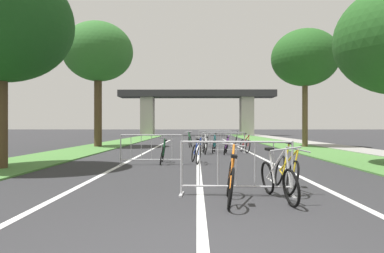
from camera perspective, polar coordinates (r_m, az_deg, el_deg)
The scene contains 26 objects.
grass_verge_left at distance 26.80m, azimuth -12.68°, elevation -2.78°, with size 2.92×56.02×0.05m, color #477A38.
grass_verge_right at distance 26.83m, azimuth 14.51°, elevation -2.77°, with size 2.92×56.02×0.05m, color #477A38.
sidewalk_path_right at distance 27.52m, azimuth 19.52°, elevation -2.67°, with size 2.04×56.02×0.08m, color gray.
lane_stripe_center at distance 19.36m, azimuth 0.97°, elevation -3.91°, with size 0.14×32.41×0.01m, color silver.
lane_stripe_right_lane at distance 19.55m, azimuth 8.81°, elevation -3.87°, with size 0.14×32.41×0.01m, color silver.
lane_stripe_left_lane at distance 19.54m, azimuth -6.87°, elevation -3.87°, with size 0.14×32.41×0.01m, color silver.
overpass_bridge at distance 49.53m, azimuth 0.85°, elevation 3.99°, with size 22.61×3.40×6.55m.
tree_left_pine_near at distance 12.36m, azimuth -29.52°, elevation 14.99°, with size 4.34×4.34×6.38m.
tree_left_maple_mid at distance 23.04m, azimuth -15.55°, elevation 11.92°, with size 4.46×4.46×8.04m.
tree_right_cypress_far at distance 23.02m, azimuth 18.49°, elevation 10.87°, with size 4.23×4.23×7.49m.
crowd_barrier_nearest at distance 6.56m, azimuth 7.46°, elevation -7.07°, with size 2.19×0.57×1.05m.
crowd_barrier_second at distance 11.76m, azimuth -6.84°, elevation -3.94°, with size 2.19×0.55×1.05m.
crowd_barrier_third at distance 16.87m, azimuth 5.27°, elevation -2.74°, with size 2.18×0.51×1.05m.
crowd_barrier_fourth at distance 22.01m, azimuth 3.90°, elevation -2.10°, with size 2.18×0.51×1.05m.
bicycle_green_0 at distance 12.24m, azimuth -4.92°, elevation -4.51°, with size 0.53×1.66×0.96m.
bicycle_white_1 at distance 16.45m, azimuth 2.19°, elevation -3.34°, with size 0.50×1.70×0.97m.
bicycle_blue_2 at distance 12.24m, azimuth 0.72°, elevation -4.47°, with size 0.62×1.61×1.00m.
bicycle_orange_3 at distance 6.00m, azimuth 6.49°, elevation -9.06°, with size 0.47×1.74×1.02m.
bicycle_black_4 at distance 22.65m, azimuth 7.40°, elevation -2.38°, with size 0.48×1.75×0.99m.
bicycle_teal_5 at distance 17.20m, azimuth 3.80°, elevation -3.12°, with size 0.44×1.77×0.98m.
bicycle_silver_6 at distance 22.37m, azimuth 2.09°, elevation -2.40°, with size 0.74×1.71×1.00m.
bicycle_yellow_7 at distance 7.35m, azimuth 15.56°, elevation -7.36°, with size 0.48×1.77×1.00m.
bicycle_purple_8 at distance 16.29m, azimuth 5.80°, elevation -3.41°, with size 0.63×1.60×0.95m.
bicycle_red_9 at distance 17.53m, azimuth 8.89°, elevation -3.11°, with size 0.63×1.72×0.98m.
bicycle_green_10 at distance 21.54m, azimuth -0.32°, elevation -2.46°, with size 0.48×1.77×1.03m.
bicycle_white_11 at distance 6.35m, azimuth 14.26°, elevation -8.68°, with size 0.54×1.74×1.00m.
Camera 1 is at (-0.07, -3.11, 1.32)m, focal length 31.67 mm.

